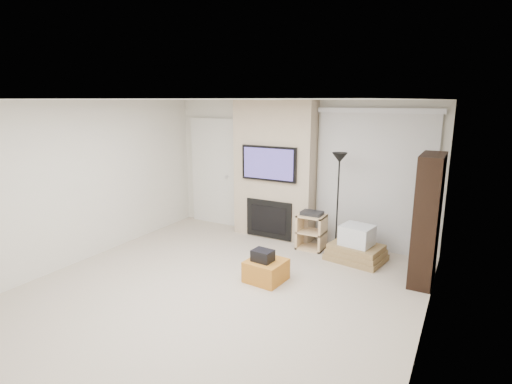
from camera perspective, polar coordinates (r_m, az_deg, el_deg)
The scene contains 15 objects.
floor at distance 5.41m, azimuth -6.29°, elevation -14.55°, with size 5.00×5.50×0.00m, color #BFAE99.
ceiling at distance 4.79m, azimuth -7.04°, elevation 12.99°, with size 5.00×5.50×0.00m, color white.
wall_back at distance 7.32m, azimuth 5.81°, elevation 3.17°, with size 5.00×2.50×0.00m, color silver.
wall_left at distance 6.68m, azimuth -24.48°, elevation 1.10°, with size 5.50×2.50×0.00m, color silver.
wall_right at distance 4.11m, azimuth 23.38°, elevation -5.71°, with size 5.50×2.50×0.00m, color silver.
hvac_vent at distance 5.27m, azimuth 1.79°, elevation 13.04°, with size 0.35×0.18×0.01m, color silver.
ottoman at distance 5.73m, azimuth 1.44°, elevation -11.14°, with size 0.50×0.50×0.30m, color #BC7323.
black_bag at distance 5.62m, azimuth 0.97°, elevation -9.07°, with size 0.28×0.22×0.16m, color black.
fireplace_wall at distance 7.28m, azimuth 2.62°, elevation 3.05°, with size 1.50×0.47×2.50m.
entry_door at distance 8.18m, azimuth -6.03°, elevation 2.81°, with size 1.02×0.11×2.14m.
vertical_blinds at distance 6.86m, azimuth 16.49°, elevation 2.22°, with size 1.98×0.10×2.37m.
floor_lamp at distance 6.51m, azimuth 11.75°, elevation 2.40°, with size 0.25×0.25×1.68m.
av_stand at distance 6.89m, azimuth 7.93°, elevation -5.28°, with size 0.45×0.38×0.66m.
box_stack at distance 6.58m, azimuth 14.14°, elevation -7.64°, with size 0.95×0.78×0.57m.
bookshelf at distance 5.95m, azimuth 23.26°, elevation -3.62°, with size 0.30×0.80×1.80m.
Camera 1 is at (2.78, -3.91, 2.50)m, focal length 28.00 mm.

